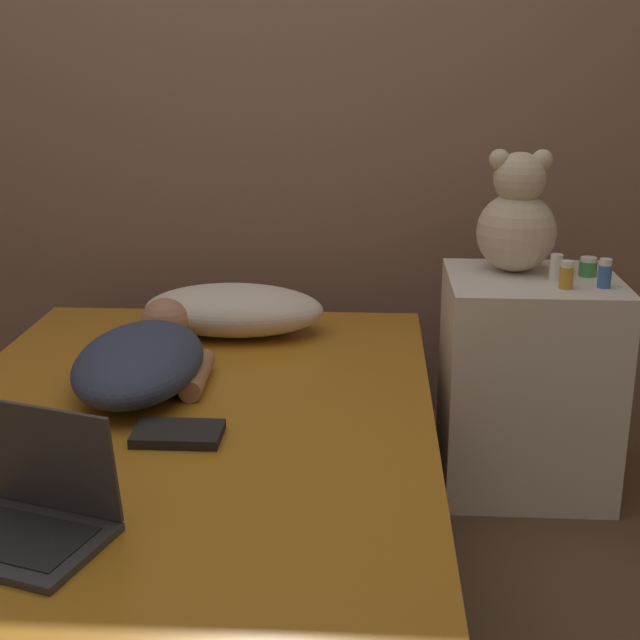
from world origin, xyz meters
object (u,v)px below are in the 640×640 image
Objects in this scene: pillow at (234,310)px; bottle_white at (556,268)px; person_lying at (144,358)px; teddy_bear at (517,219)px; bottle_green at (588,267)px; laptop at (31,510)px; book at (178,434)px; bottle_amber at (567,275)px; bottle_blue at (605,274)px.

bottle_white reaches higher than pillow.
person_lying is 9.03× the size of bottle_white.
bottle_white is at bearing -45.86° from teddy_bear.
laptop is at bearing -136.37° from bottle_green.
pillow is 7.16× the size of bottle_white.
book is at bearing -90.92° from pillow.
pillow is at bearing 66.73° from person_lying.
bottle_amber is at bearing 12.05° from person_lying.
laptop reaches higher than person_lying.
person_lying is at bearing 115.49° from book.
person_lying is at bearing -166.62° from bottle_blue.
book is (-1.01, -0.63, -0.24)m from bottle_amber.
bottle_blue is at bearing 11.63° from person_lying.
laptop is (-0.02, -0.79, -0.02)m from person_lying.
teddy_bear is 4.40× the size of bottle_blue.
bottle_white is at bearing -151.30° from bottle_green.
bottle_green is (0.11, 0.06, -0.01)m from bottle_white.
teddy_bear is at bearing 2.86° from pillow.
bottle_amber is (1.19, 1.08, 0.20)m from laptop.
bottle_blue is at bearing -83.10° from bottle_green.
bottle_white is at bearing 16.43° from person_lying.
bottle_green is (1.29, 1.23, 0.18)m from laptop.
laptop is 4.34× the size of bottle_amber.
bottle_amber is at bearing -171.12° from bottle_blue.
bottle_blue is 1.32m from book.
teddy_bear reaches higher than bottle_white.
bottle_blue is (0.12, -0.08, 0.00)m from bottle_white.
person_lying is 1.36m from bottle_green.
bottle_blue is at bearing 57.28° from laptop.
bottle_white is 0.39× the size of book.
teddy_bear is at bearing 134.14° from bottle_white.
book is (-1.12, -0.65, -0.24)m from bottle_blue.
bottle_white reaches higher than laptop.
teddy_bear reaches higher than bottle_green.
person_lying is at bearing -160.86° from bottle_green.
bottle_amber is 0.18m from bottle_green.
teddy_bear is 0.20m from bottle_white.
laptop is at bearing -135.27° from bottle_white.
person_lying is 8.43× the size of bottle_blue.
teddy_bear is at bearing 166.63° from bottle_green.
book is (-0.89, -0.84, -0.36)m from teddy_bear.
book is (-1.11, -0.79, -0.23)m from bottle_green.
pillow is 0.79× the size of person_lying.
bottle_green is 0.28× the size of book.
book is (0.18, 0.44, -0.04)m from laptop.
person_lying is 12.37× the size of bottle_green.
person_lying is 1.91× the size of teddy_bear.
pillow reaches higher than person_lying.
person_lying is at bearing -166.19° from bottle_amber.
bottle_blue is at bearing -31.21° from bottle_white.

